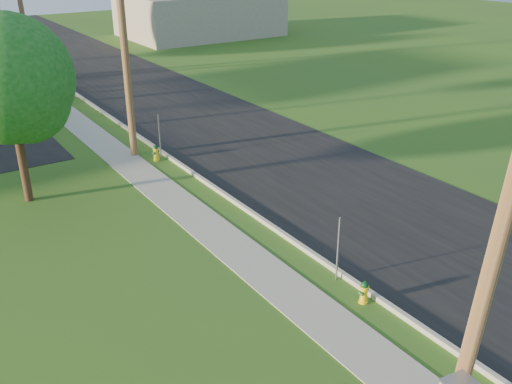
# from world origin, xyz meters

# --- Properties ---
(ground_plane) EXTENTS (140.00, 140.00, 0.00)m
(ground_plane) POSITION_xyz_m (0.00, 0.00, 0.00)
(ground_plane) COLOR #305820
(ground_plane) RESTS_ON ground
(road) EXTENTS (8.00, 120.00, 0.02)m
(road) POSITION_xyz_m (4.50, 10.00, 0.01)
(road) COLOR black
(road) RESTS_ON ground
(curb) EXTENTS (0.15, 120.00, 0.15)m
(curb) POSITION_xyz_m (0.50, 10.00, 0.07)
(curb) COLOR #A5A397
(curb) RESTS_ON ground
(sidewalk) EXTENTS (1.50, 120.00, 0.03)m
(sidewalk) POSITION_xyz_m (-1.25, 10.00, 0.01)
(sidewalk) COLOR #9C9A8D
(sidewalk) RESTS_ON ground
(utility_pole_near) EXTENTS (1.40, 0.32, 9.48)m
(utility_pole_near) POSITION_xyz_m (-0.60, -1.00, 4.80)
(utility_pole_near) COLOR brown
(utility_pole_near) RESTS_ON ground
(utility_pole_mid) EXTENTS (1.40, 0.32, 9.80)m
(utility_pole_mid) POSITION_xyz_m (-0.60, 17.00, 4.95)
(utility_pole_mid) COLOR brown
(utility_pole_mid) RESTS_ON ground
(utility_pole_far) EXTENTS (1.40, 0.32, 9.50)m
(utility_pole_far) POSITION_xyz_m (-0.60, 35.00, 4.80)
(utility_pole_far) COLOR brown
(utility_pole_far) RESTS_ON ground
(sign_post_near) EXTENTS (0.05, 0.04, 2.00)m
(sign_post_near) POSITION_xyz_m (0.25, 4.20, 1.00)
(sign_post_near) COLOR gray
(sign_post_near) RESTS_ON ground
(sign_post_mid) EXTENTS (0.05, 0.04, 2.00)m
(sign_post_mid) POSITION_xyz_m (0.25, 16.00, 1.00)
(sign_post_mid) COLOR gray
(sign_post_mid) RESTS_ON ground
(sign_post_far) EXTENTS (0.05, 0.04, 2.00)m
(sign_post_far) POSITION_xyz_m (0.25, 28.20, 1.00)
(sign_post_far) COLOR gray
(sign_post_far) RESTS_ON ground
(distant_building) EXTENTS (14.00, 10.00, 4.00)m
(distant_building) POSITION_xyz_m (18.00, 45.00, 2.00)
(distant_building) COLOR gray
(distant_building) RESTS_ON ground
(tree_verge) EXTENTS (4.50, 4.50, 6.83)m
(tree_verge) POSITION_xyz_m (-5.67, 14.60, 4.39)
(tree_verge) COLOR #392313
(tree_verge) RESTS_ON ground
(hydrant_near) EXTENTS (0.35, 0.31, 0.68)m
(hydrant_near) POSITION_xyz_m (0.12, 2.94, 0.33)
(hydrant_near) COLOR yellow
(hydrant_near) RESTS_ON ground
(hydrant_mid) EXTENTS (0.38, 0.34, 0.74)m
(hydrant_mid) POSITION_xyz_m (-0.06, 15.83, 0.36)
(hydrant_mid) COLOR gold
(hydrant_mid) RESTS_ON ground
(hydrant_far) EXTENTS (0.38, 0.34, 0.75)m
(hydrant_far) POSITION_xyz_m (-0.07, 29.27, 0.37)
(hydrant_far) COLOR yellow
(hydrant_far) RESTS_ON ground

